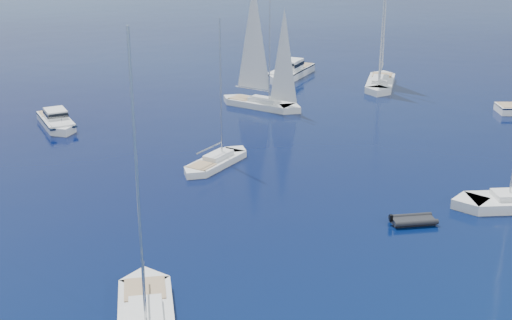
{
  "coord_description": "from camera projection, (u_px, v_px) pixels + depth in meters",
  "views": [
    {
      "loc": [
        -25.45,
        -16.31,
        19.53
      ],
      "look_at": [
        -1.34,
        25.81,
        2.2
      ],
      "focal_mm": 48.35,
      "sensor_mm": 36.0,
      "label": 1
    }
  ],
  "objects": [
    {
      "name": "sailboat_centre",
      "position": [
        216.0,
        165.0,
        56.94
      ],
      "size": [
        8.48,
        5.98,
        12.43
      ],
      "primitive_type": null,
      "rotation": [
        0.0,
        0.0,
        5.21
      ],
      "color": "silver",
      "rests_on": "ground"
    },
    {
      "name": "motor_cruiser_horizon",
      "position": [
        57.0,
        126.0,
        67.27
      ],
      "size": [
        2.89,
        8.36,
        2.17
      ],
      "primitive_type": null,
      "rotation": [
        0.0,
        0.0,
        3.1
      ],
      "color": "silver",
      "rests_on": "ground"
    },
    {
      "name": "sailboat_sails_r",
      "position": [
        261.0,
        107.0,
        74.05
      ],
      "size": [
        7.11,
        10.3,
        15.04
      ],
      "primitive_type": null,
      "rotation": [
        0.0,
        0.0,
        3.63
      ],
      "color": "silver",
      "rests_on": "ground"
    },
    {
      "name": "sailboat_sails_far",
      "position": [
        380.0,
        86.0,
        83.07
      ],
      "size": [
        10.22,
        10.52,
        17.11
      ],
      "primitive_type": null,
      "rotation": [
        0.0,
        0.0,
        2.38
      ],
      "color": "silver",
      "rests_on": "ground"
    },
    {
      "name": "tender_grey_near",
      "position": [
        413.0,
        223.0,
        46.15
      ],
      "size": [
        3.57,
        2.77,
        0.95
      ],
      "primitive_type": null,
      "rotation": [
        0.0,
        0.0,
        4.35
      ],
      "color": "black",
      "rests_on": "ground"
    },
    {
      "name": "motor_cruiser_distant",
      "position": [
        289.0,
        77.0,
        87.73
      ],
      "size": [
        10.71,
        8.86,
        2.83
      ],
      "primitive_type": null,
      "rotation": [
        0.0,
        0.0,
        2.18
      ],
      "color": "white",
      "rests_on": "ground"
    }
  ]
}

